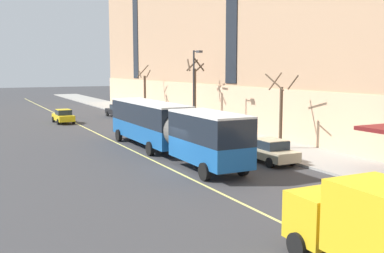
# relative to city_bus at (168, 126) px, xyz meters

# --- Properties ---
(ground_plane) EXTENTS (260.00, 260.00, 0.00)m
(ground_plane) POSITION_rel_city_bus_xyz_m (-0.85, -4.42, -2.06)
(ground_plane) COLOR #38383A
(sidewalk) EXTENTS (5.16, 160.00, 0.15)m
(sidewalk) POSITION_rel_city_bus_xyz_m (8.49, -1.42, -1.99)
(sidewalk) COLOR #9E9B93
(sidewalk) RESTS_ON ground
(city_bus) EXTENTS (2.83, 18.24, 3.54)m
(city_bus) POSITION_rel_city_bus_xyz_m (0.00, 0.00, 0.00)
(city_bus) COLOR #19569E
(city_bus) RESTS_ON ground
(parked_car_champagne_0) EXTENTS (2.03, 4.62, 1.56)m
(parked_car_champagne_0) POSITION_rel_city_bus_xyz_m (4.83, -5.38, -1.28)
(parked_car_champagne_0) COLOR #BCAD89
(parked_car_champagne_0) RESTS_ON ground
(parked_car_black_2) EXTENTS (2.05, 4.29, 1.56)m
(parked_car_black_2) POSITION_rel_city_bus_xyz_m (4.62, 6.94, -1.28)
(parked_car_black_2) COLOR black
(parked_car_black_2) RESTS_ON ground
(parked_car_black_3) EXTENTS (2.14, 4.73, 1.56)m
(parked_car_black_3) POSITION_rel_city_bus_xyz_m (4.59, 26.01, -1.28)
(parked_car_black_3) COLOR black
(parked_car_black_3) RESTS_ON ground
(parked_car_red_4) EXTENTS (2.08, 4.40, 1.56)m
(parked_car_red_4) POSITION_rel_city_bus_xyz_m (4.76, 14.97, -1.28)
(parked_car_red_4) COLOR #B21E19
(parked_car_red_4) RESTS_ON ground
(taxi_cab) EXTENTS (1.96, 4.29, 1.56)m
(taxi_cab) POSITION_rel_city_bus_xyz_m (-2.90, 22.46, -1.28)
(taxi_cab) COLOR yellow
(taxi_cab) RESTS_ON ground
(street_tree_mid_block) EXTENTS (2.25, 1.94, 5.67)m
(street_tree_mid_block) POSITION_rel_city_bus_xyz_m (8.37, -2.03, 0.93)
(street_tree_mid_block) COLOR brown
(street_tree_mid_block) RESTS_ON sidewalk
(street_tree_far_uptown) EXTENTS (1.71, 1.71, 7.10)m
(street_tree_far_uptown) POSITION_rel_city_bus_xyz_m (8.39, 12.12, 1.67)
(street_tree_far_uptown) COLOR brown
(street_tree_far_uptown) RESTS_ON sidewalk
(street_tree_far_downtown) EXTENTS (1.59, 1.40, 6.44)m
(street_tree_far_downtown) POSITION_rel_city_bus_xyz_m (8.38, 26.34, 1.09)
(street_tree_far_downtown) COLOR brown
(street_tree_far_downtown) RESTS_ON sidewalk
(street_lamp) EXTENTS (0.36, 1.48, 7.62)m
(street_lamp) POSITION_rel_city_bus_xyz_m (6.51, 8.42, 2.70)
(street_lamp) COLOR #2D2D30
(street_lamp) RESTS_ON sidewalk
(fire_hydrant) EXTENTS (0.42, 0.24, 0.72)m
(fire_hydrant) POSITION_rel_city_bus_xyz_m (6.41, 3.26, -1.57)
(fire_hydrant) COLOR red
(fire_hydrant) RESTS_ON sidewalk
(lane_centerline) EXTENTS (0.16, 140.00, 0.01)m
(lane_centerline) POSITION_rel_city_bus_xyz_m (-1.70, -1.42, -2.06)
(lane_centerline) COLOR #E0D66B
(lane_centerline) RESTS_ON ground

